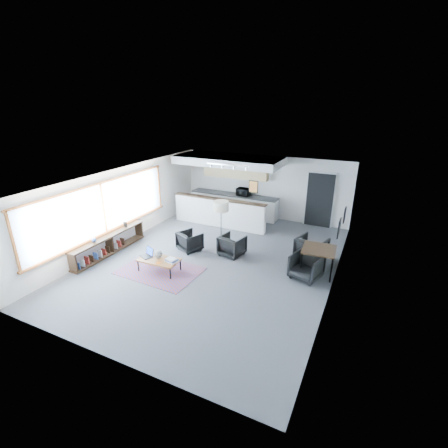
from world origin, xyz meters
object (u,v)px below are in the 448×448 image
at_px(dining_chair_far, 311,250).
at_px(book_stack, 172,260).
at_px(floor_lamp, 221,208).
at_px(armchair_right, 232,244).
at_px(armchair_left, 190,240).
at_px(ceramic_pot, 158,254).
at_px(coffee_table, 159,260).
at_px(microwave, 243,191).
at_px(laptop, 148,254).
at_px(dining_chair_near, 306,267).
at_px(dining_table, 319,251).

bearing_deg(dining_chair_far, book_stack, 53.39).
bearing_deg(floor_lamp, armchair_right, -20.51).
height_order(armchair_left, floor_lamp, floor_lamp).
bearing_deg(ceramic_pot, coffee_table, -43.64).
height_order(book_stack, microwave, microwave).
xyz_separation_m(floor_lamp, microwave, (-0.61, 3.37, -0.35)).
bearing_deg(laptop, armchair_right, 67.83).
bearing_deg(book_stack, dining_chair_far, 36.92).
height_order(ceramic_pot, microwave, microwave).
xyz_separation_m(laptop, book_stack, (0.83, -0.00, -0.03)).
relative_size(coffee_table, dining_chair_far, 1.68).
distance_m(dining_chair_near, microwave, 5.38).
xyz_separation_m(armchair_left, microwave, (0.33, 3.82, 0.77)).
relative_size(laptop, dining_chair_far, 0.62).
xyz_separation_m(book_stack, armchair_left, (-0.36, 1.57, -0.08)).
relative_size(laptop, floor_lamp, 0.26).
bearing_deg(armchair_left, dining_chair_far, -141.21).
relative_size(floor_lamp, dining_chair_far, 2.37).
distance_m(coffee_table, floor_lamp, 2.54).
height_order(floor_lamp, dining_table, floor_lamp).
bearing_deg(dining_chair_near, book_stack, -142.94).
height_order(armchair_left, dining_chair_near, armchair_left).
bearing_deg(dining_chair_far, microwave, -22.90).
distance_m(floor_lamp, dining_chair_near, 3.20).
bearing_deg(laptop, book_stack, 23.37).
bearing_deg(floor_lamp, microwave, 100.23).
height_order(armchair_left, dining_table, dining_table).
xyz_separation_m(coffee_table, microwave, (0.39, 5.42, 0.76)).
bearing_deg(laptop, dining_chair_far, 54.64).
xyz_separation_m(book_stack, microwave, (-0.03, 5.38, 0.68)).
relative_size(coffee_table, dining_chair_near, 1.79).
bearing_deg(dining_chair_near, coffee_table, -144.65).
distance_m(armchair_left, dining_table, 4.12).
xyz_separation_m(ceramic_pot, dining_chair_near, (3.99, 1.39, -0.17)).
xyz_separation_m(ceramic_pot, armchair_right, (1.53, 1.82, -0.14)).
relative_size(armchair_right, dining_chair_near, 1.09).
bearing_deg(ceramic_pot, dining_chair_near, 19.21).
bearing_deg(coffee_table, dining_chair_near, 18.42).
bearing_deg(dining_chair_far, coffee_table, 50.59).
distance_m(armchair_right, microwave, 3.78).
bearing_deg(armchair_left, coffee_table, 111.65).
bearing_deg(ceramic_pot, book_stack, -2.44).
xyz_separation_m(laptop, armchair_left, (0.48, 1.56, -0.11)).
bearing_deg(dining_chair_far, armchair_left, 31.26).
height_order(dining_table, dining_chair_far, dining_table).
xyz_separation_m(coffee_table, laptop, (-0.41, 0.04, 0.10)).
bearing_deg(armchair_left, book_stack, 126.82).
relative_size(dining_chair_far, microwave, 1.30).
distance_m(book_stack, armchair_right, 2.12).
height_order(dining_table, dining_chair_near, dining_table).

